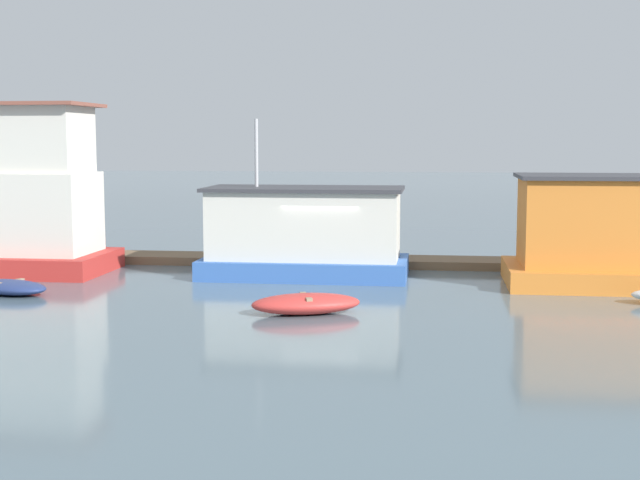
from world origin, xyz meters
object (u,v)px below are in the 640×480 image
dinghy_navy (9,287)px  mooring_post_far_left (352,240)px  houseboat_red (30,198)px  dinghy_red (306,304)px  houseboat_blue (305,234)px  houseboat_orange (590,235)px

dinghy_navy → mooring_post_far_left: size_ratio=1.39×
houseboat_red → dinghy_navy: 5.03m
dinghy_red → houseboat_red: bearing=149.9°
houseboat_red → mooring_post_far_left: 11.29m
houseboat_blue → dinghy_navy: bearing=-151.3°
houseboat_red → houseboat_blue: 9.65m
houseboat_red → dinghy_red: size_ratio=1.84×
dinghy_navy → dinghy_red: bearing=-11.4°
houseboat_red → houseboat_orange: 18.81m
houseboat_orange → mooring_post_far_left: (-7.79, 2.41, -0.55)m
houseboat_orange → dinghy_navy: size_ratio=1.72×
houseboat_blue → dinghy_red: (0.99, -6.43, -1.17)m
houseboat_blue → dinghy_navy: 9.56m
houseboat_blue → houseboat_orange: (9.21, -0.67, 0.18)m
dinghy_red → mooring_post_far_left: bearing=86.9°
houseboat_blue → mooring_post_far_left: bearing=50.7°
houseboat_red → dinghy_red: (10.56, -6.12, -2.33)m
houseboat_orange → dinghy_red: (-8.22, -5.76, -1.36)m
dinghy_navy → dinghy_red: 9.49m
houseboat_blue → houseboat_orange: 9.23m
houseboat_red → dinghy_red: houseboat_red is taller
dinghy_navy → houseboat_blue: bearing=28.7°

